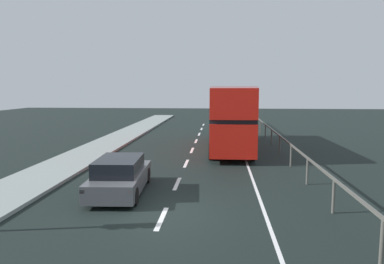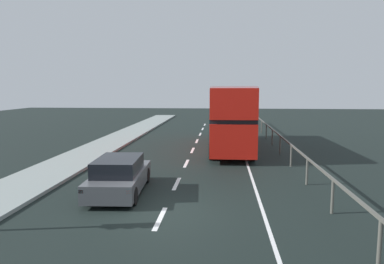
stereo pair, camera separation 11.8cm
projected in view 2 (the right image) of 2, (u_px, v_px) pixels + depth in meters
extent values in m
cube|color=black|center=(164.00, 213.00, 11.84)|extent=(75.84, 120.00, 0.10)
cube|color=silver|center=(160.00, 218.00, 11.18)|extent=(0.16, 2.02, 0.01)
cube|color=silver|center=(177.00, 184.00, 15.25)|extent=(0.16, 2.02, 0.01)
cube|color=silver|center=(186.00, 163.00, 19.31)|extent=(0.16, 2.02, 0.01)
cube|color=silver|center=(193.00, 150.00, 23.38)|extent=(0.16, 2.02, 0.01)
cube|color=silver|center=(197.00, 141.00, 27.44)|extent=(0.16, 2.02, 0.01)
cube|color=silver|center=(200.00, 134.00, 31.51)|extent=(0.16, 2.02, 0.01)
cube|color=silver|center=(203.00, 129.00, 35.58)|extent=(0.16, 2.02, 0.01)
cube|color=silver|center=(205.00, 125.00, 39.64)|extent=(0.16, 2.02, 0.01)
cube|color=silver|center=(246.00, 159.00, 20.46)|extent=(0.12, 46.00, 0.01)
cube|color=#515049|center=(286.00, 140.00, 20.13)|extent=(0.08, 42.00, 0.08)
cylinder|color=#515049|center=(380.00, 243.00, 8.09)|extent=(0.10, 0.10, 1.13)
cylinder|color=#515049|center=(332.00, 197.00, 11.55)|extent=(0.10, 0.10, 1.13)
cylinder|color=#515049|center=(307.00, 172.00, 15.01)|extent=(0.10, 0.10, 1.13)
cylinder|color=#515049|center=(291.00, 156.00, 18.47)|extent=(0.10, 0.10, 1.13)
cylinder|color=#515049|center=(280.00, 145.00, 21.93)|extent=(0.10, 0.10, 1.13)
cylinder|color=#515049|center=(272.00, 137.00, 25.39)|extent=(0.10, 0.10, 1.13)
cylinder|color=#515049|center=(266.00, 131.00, 28.85)|extent=(0.10, 0.10, 1.13)
cylinder|color=#515049|center=(262.00, 127.00, 32.32)|extent=(0.10, 0.10, 1.13)
cylinder|color=#515049|center=(258.00, 123.00, 35.78)|extent=(0.10, 0.10, 1.13)
cylinder|color=#515049|center=(255.00, 120.00, 39.24)|extent=(0.10, 0.10, 1.13)
cube|color=red|center=(230.00, 130.00, 24.10)|extent=(2.66, 11.39, 1.83)
cube|color=black|center=(230.00, 114.00, 23.98)|extent=(2.68, 10.94, 0.24)
cube|color=red|center=(230.00, 100.00, 23.86)|extent=(2.66, 11.39, 1.64)
cube|color=silver|center=(230.00, 87.00, 23.75)|extent=(2.61, 11.17, 0.10)
cube|color=black|center=(227.00, 121.00, 29.70)|extent=(2.26, 0.07, 1.28)
cube|color=yellow|center=(228.00, 93.00, 29.41)|extent=(1.51, 0.06, 0.28)
cylinder|color=black|center=(213.00, 133.00, 28.52)|extent=(0.29, 1.00, 1.00)
cylinder|color=black|center=(242.00, 133.00, 28.35)|extent=(0.29, 1.00, 1.00)
cylinder|color=black|center=(212.00, 151.00, 20.24)|extent=(0.29, 1.00, 1.00)
cylinder|color=black|center=(253.00, 152.00, 20.08)|extent=(0.29, 1.00, 1.00)
cube|color=#4B4D52|center=(120.00, 180.00, 13.92)|extent=(2.04, 4.51, 0.66)
cube|color=black|center=(118.00, 165.00, 13.62)|extent=(1.71, 2.52, 0.58)
cube|color=red|center=(81.00, 192.00, 11.76)|extent=(0.16, 0.07, 0.12)
cube|color=red|center=(129.00, 192.00, 11.72)|extent=(0.16, 0.07, 0.12)
cylinder|color=black|center=(109.00, 175.00, 15.46)|extent=(0.24, 0.65, 0.64)
cylinder|color=black|center=(147.00, 175.00, 15.42)|extent=(0.24, 0.65, 0.64)
cylinder|color=black|center=(87.00, 196.00, 12.47)|extent=(0.24, 0.65, 0.64)
cylinder|color=black|center=(133.00, 196.00, 12.43)|extent=(0.24, 0.65, 0.64)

